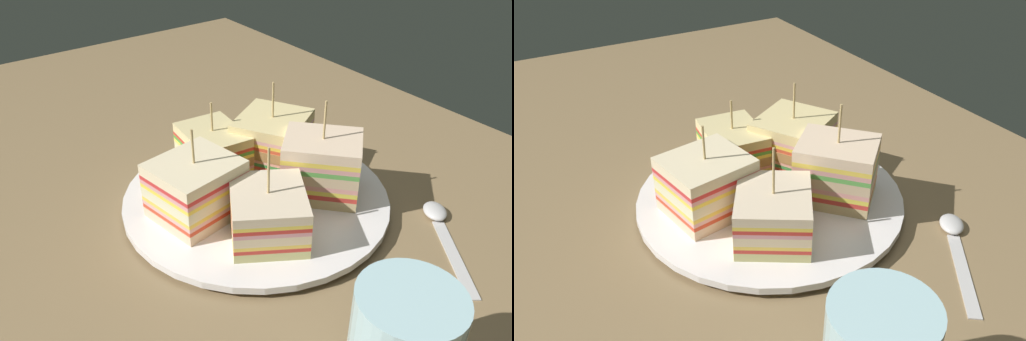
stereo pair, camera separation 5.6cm
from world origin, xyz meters
The scene contains 9 objects.
ground_plane centered at (0.00, 0.00, -0.90)cm, with size 121.75×73.98×1.80cm, color olive.
plate centered at (0.00, 0.00, 0.81)cm, with size 28.52×28.52×1.34cm.
sandwich_wedge_0 centered at (3.75, 5.79, 4.62)cm, with size 10.31×10.21×10.80cm.
sandwich_wedge_1 centered at (-4.19, 5.47, 4.30)cm, with size 10.47×10.67×10.16cm.
sandwich_wedge_2 centered at (-6.82, -0.94, 3.89)cm, with size 8.63×6.93×8.53cm.
sandwich_wedge_3 centered at (-0.85, -6.84, 4.36)cm, with size 8.50×9.14×9.70cm.
sandwich_wedge_4 centered at (6.12, -3.16, 3.77)cm, with size 10.50×10.17×9.70cm.
chip_pile centered at (0.64, -0.28, 2.63)cm, with size 6.20×7.39×2.73cm.
spoon centered at (14.57, 12.81, 0.39)cm, with size 12.29×9.88×1.00cm.
Camera 1 is at (37.72, -28.24, 34.02)cm, focal length 37.14 mm.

